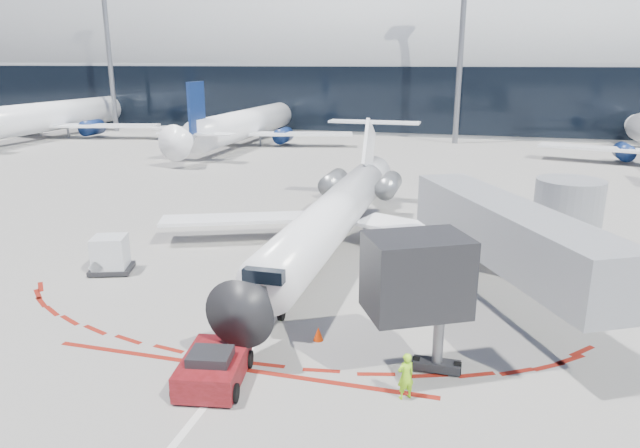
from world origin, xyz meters
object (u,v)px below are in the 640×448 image
(ramp_worker, at_px, (406,376))
(regional_jet, at_px, (336,212))
(pushback_tug, at_px, (214,367))
(uld_container, at_px, (110,255))

(ramp_worker, bearing_deg, regional_jet, -104.35)
(regional_jet, xyz_separation_m, ramp_worker, (5.58, -13.77, -1.39))
(pushback_tug, bearing_deg, uld_container, 129.73)
(pushback_tug, bearing_deg, ramp_worker, -2.89)
(pushback_tug, distance_m, ramp_worker, 6.25)
(pushback_tug, xyz_separation_m, uld_container, (-9.43, 8.07, 0.36))
(regional_jet, distance_m, pushback_tug, 14.62)
(regional_jet, xyz_separation_m, uld_container, (-10.05, -6.44, -1.25))
(pushback_tug, height_order, ramp_worker, ramp_worker)
(ramp_worker, height_order, uld_container, uld_container)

